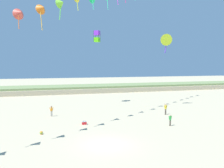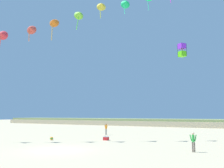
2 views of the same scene
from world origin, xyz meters
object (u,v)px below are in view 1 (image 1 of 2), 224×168
beach_cooler (84,123)px  person_near_right (170,119)px  large_kite_low_lead (97,36)px  beach_ball (41,133)px  person_near_left (166,108)px  large_kite_mid_trail (166,40)px  person_mid_center (51,110)px

beach_cooler → person_near_right: bearing=-20.9°
large_kite_low_lead → beach_ball: bearing=-120.8°
person_near_left → beach_cooler: bearing=-169.9°
large_kite_mid_trail → beach_ball: large_kite_mid_trail is taller
person_near_right → large_kite_low_lead: 22.76m
large_kite_low_lead → large_kite_mid_trail: 12.84m
person_mid_center → beach_ball: bearing=-99.3°
large_kite_low_lead → large_kite_mid_trail: large_kite_low_lead is taller
person_mid_center → large_kite_low_lead: 17.34m
large_kite_low_lead → large_kite_mid_trail: (11.43, -5.79, -0.87)m
person_near_left → large_kite_mid_trail: bearing=61.6°
person_near_right → beach_cooler: (-10.20, 3.89, -0.65)m
person_near_right → person_mid_center: size_ratio=0.93×
person_near_right → large_kite_low_lead: large_kite_low_lead is taller
large_kite_mid_trail → person_mid_center: bearing=-172.5°
beach_cooler → beach_ball: 6.09m
person_near_right → large_kite_low_lead: size_ratio=0.70×
person_mid_center → large_kite_low_lead: (8.99, 8.48, 12.15)m
beach_ball → large_kite_low_lead: bearing=59.2°
person_near_left → large_kite_mid_trail: size_ratio=0.49×
person_mid_center → beach_cooler: size_ratio=2.76×
person_near_left → beach_cooler: person_near_left is taller
large_kite_low_lead → beach_cooler: bearing=-109.4°
beach_cooler → large_kite_mid_trail: bearing=28.1°
person_mid_center → beach_cooler: (3.83, -6.16, -0.71)m
person_near_left → beach_ball: size_ratio=4.78×
large_kite_low_lead → beach_ball: size_ratio=5.85×
person_near_right → person_mid_center: bearing=144.4°
beach_cooler → beach_ball: (-5.32, -2.96, -0.03)m
large_kite_mid_trail → beach_cooler: size_ratio=6.10×
person_near_right → person_mid_center: person_mid_center is taller
person_near_left → person_mid_center: person_near_left is taller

